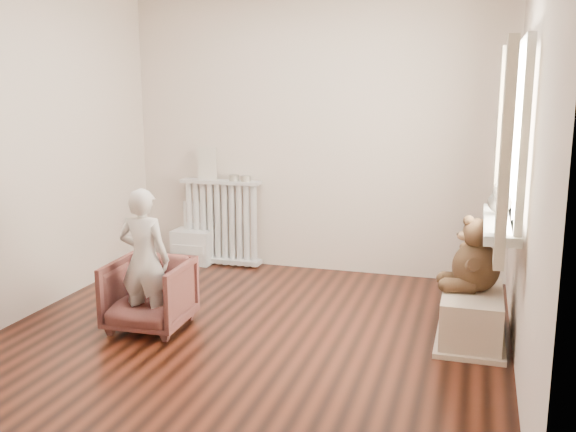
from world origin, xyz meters
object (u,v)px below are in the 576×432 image
(plush_cat, at_px, (500,200))
(radiator, at_px, (221,226))
(armchair, at_px, (149,294))
(teddy_bear, at_px, (477,247))
(child, at_px, (144,259))
(toy_bench, at_px, (472,313))
(toy_vanity, at_px, (194,236))

(plush_cat, bearing_deg, radiator, 170.90)
(armchair, bearing_deg, teddy_bear, 9.92)
(armchair, bearing_deg, child, -92.22)
(armchair, height_order, teddy_bear, teddy_bear)
(toy_bench, distance_m, teddy_bear, 0.47)
(radiator, height_order, toy_vanity, radiator)
(plush_cat, bearing_deg, child, -150.10)
(toy_vanity, distance_m, armchair, 1.78)
(toy_bench, bearing_deg, child, -167.41)
(toy_vanity, xyz_separation_m, toy_bench, (2.72, -1.27, -0.08))
(radiator, height_order, teddy_bear, teddy_bear)
(teddy_bear, relative_size, plush_cat, 2.00)
(toy_vanity, xyz_separation_m, plush_cat, (2.86, -1.18, 0.72))
(radiator, relative_size, child, 0.82)
(radiator, xyz_separation_m, armchair, (0.16, -1.75, -0.13))
(child, bearing_deg, armchair, -92.22)
(toy_bench, height_order, plush_cat, plush_cat)
(child, distance_m, plush_cat, 2.53)
(toy_vanity, bearing_deg, child, -75.83)
(radiator, bearing_deg, toy_vanity, -174.12)
(toy_vanity, distance_m, plush_cat, 3.18)
(toy_vanity, relative_size, toy_bench, 0.81)
(child, distance_m, teddy_bear, 2.35)
(radiator, xyz_separation_m, toy_vanity, (-0.29, -0.03, -0.11))
(teddy_bear, bearing_deg, radiator, 144.37)
(child, relative_size, plush_cat, 3.98)
(radiator, relative_size, teddy_bear, 1.63)
(armchair, xyz_separation_m, plush_cat, (2.42, 0.55, 0.74))
(plush_cat, bearing_deg, toy_vanity, 173.69)
(toy_vanity, distance_m, child, 1.85)
(toy_vanity, bearing_deg, armchair, -75.43)
(teddy_bear, bearing_deg, toy_vanity, 147.44)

